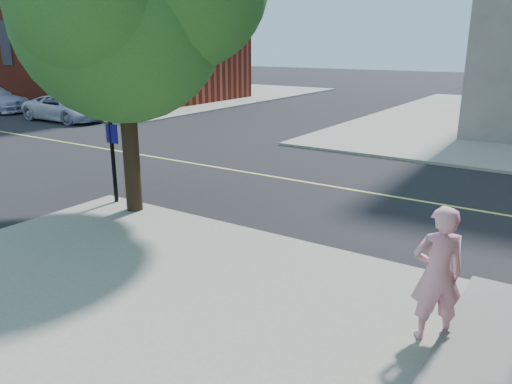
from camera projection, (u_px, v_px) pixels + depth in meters
The scene contains 7 objects.
ground at pixel (136, 205), 13.31m from camera, with size 140.00×140.00×0.00m, color black.
road_ew at pixel (235, 171), 16.90m from camera, with size 140.00×9.00×0.01m, color black.
road_ns at pixel (16, 176), 16.22m from camera, with size 9.00×140.00×0.01m, color black.
sidewalk_nw at pixel (132, 93), 42.64m from camera, with size 26.00×25.00×0.12m, color gray.
man_on_phone at pixel (438, 274), 6.87m from camera, with size 0.72×0.47×1.96m, color pink.
signal_pole at pixel (63, 85), 13.33m from camera, with size 3.20×0.36×3.61m.
car_a at pixel (66, 108), 27.44m from camera, with size 2.37×5.14×1.43m, color silver.
Camera 1 is at (9.63, -8.80, 4.14)m, focal length 35.30 mm.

